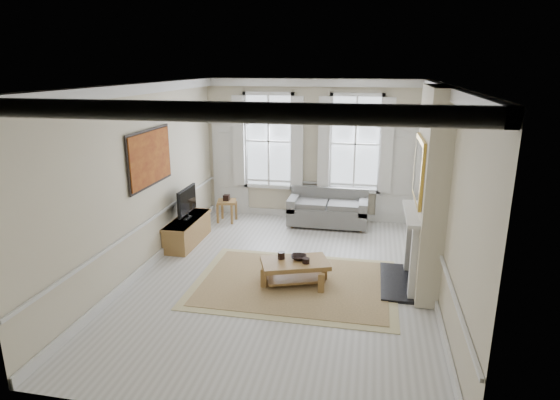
% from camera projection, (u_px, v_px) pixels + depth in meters
% --- Properties ---
extents(floor, '(7.20, 7.20, 0.00)m').
position_uv_depth(floor, '(283.00, 278.00, 8.43)').
color(floor, '#B7B5AD').
rests_on(floor, ground).
extents(ceiling, '(7.20, 7.20, 0.00)m').
position_uv_depth(ceiling, '(283.00, 84.00, 7.48)').
color(ceiling, white).
rests_on(ceiling, back_wall).
extents(back_wall, '(5.20, 0.00, 5.20)m').
position_uv_depth(back_wall, '(311.00, 150.00, 11.34)').
color(back_wall, beige).
rests_on(back_wall, floor).
extents(left_wall, '(0.00, 7.20, 7.20)m').
position_uv_depth(left_wall, '(142.00, 180.00, 8.44)').
color(left_wall, beige).
rests_on(left_wall, floor).
extents(right_wall, '(0.00, 7.20, 7.20)m').
position_uv_depth(right_wall, '(443.00, 195.00, 7.46)').
color(right_wall, beige).
rests_on(right_wall, floor).
extents(window_left, '(1.26, 0.20, 2.20)m').
position_uv_depth(window_left, '(269.00, 141.00, 11.44)').
color(window_left, '#B2BCC6').
rests_on(window_left, back_wall).
extents(window_right, '(1.26, 0.20, 2.20)m').
position_uv_depth(window_right, '(355.00, 144.00, 11.04)').
color(window_right, '#B2BCC6').
rests_on(window_right, back_wall).
extents(door_left, '(0.90, 0.08, 2.30)m').
position_uv_depth(door_left, '(231.00, 169.00, 11.85)').
color(door_left, silver).
rests_on(door_left, floor).
extents(door_right, '(0.90, 0.08, 2.30)m').
position_uv_depth(door_right, '(397.00, 177.00, 11.07)').
color(door_right, silver).
rests_on(door_right, floor).
extents(painting, '(0.05, 1.66, 1.06)m').
position_uv_depth(painting, '(150.00, 158.00, 8.62)').
color(painting, '#B0601E').
rests_on(painting, left_wall).
extents(chimney_breast, '(0.35, 1.70, 3.38)m').
position_uv_depth(chimney_breast, '(430.00, 191.00, 7.68)').
color(chimney_breast, beige).
rests_on(chimney_breast, floor).
extents(hearth, '(0.55, 1.50, 0.05)m').
position_uv_depth(hearth, '(396.00, 282.00, 8.23)').
color(hearth, black).
rests_on(hearth, floor).
extents(fireplace, '(0.21, 1.45, 1.33)m').
position_uv_depth(fireplace, '(411.00, 245.00, 8.00)').
color(fireplace, silver).
rests_on(fireplace, floor).
extents(mirror, '(0.06, 1.26, 1.06)m').
position_uv_depth(mirror, '(418.00, 170.00, 7.63)').
color(mirror, gold).
rests_on(mirror, chimney_breast).
extents(sofa, '(1.85, 0.90, 0.86)m').
position_uv_depth(sofa, '(328.00, 210.00, 11.16)').
color(sofa, slate).
rests_on(sofa, floor).
extents(side_table, '(0.53, 0.53, 0.53)m').
position_uv_depth(side_table, '(227.00, 205.00, 11.36)').
color(side_table, brown).
rests_on(side_table, floor).
extents(rug, '(3.50, 2.60, 0.02)m').
position_uv_depth(rug, '(295.00, 283.00, 8.21)').
color(rug, olive).
rests_on(rug, floor).
extents(coffee_table, '(1.31, 1.02, 0.43)m').
position_uv_depth(coffee_table, '(295.00, 265.00, 8.12)').
color(coffee_table, brown).
rests_on(coffee_table, rug).
extents(ceramic_pot_a, '(0.13, 0.13, 0.13)m').
position_uv_depth(ceramic_pot_a, '(281.00, 255.00, 8.17)').
color(ceramic_pot_a, black).
rests_on(ceramic_pot_a, coffee_table).
extents(ceramic_pot_b, '(0.13, 0.13, 0.09)m').
position_uv_depth(ceramic_pot_b, '(306.00, 261.00, 8.00)').
color(ceramic_pot_b, black).
rests_on(ceramic_pot_b, coffee_table).
extents(bowl, '(0.29, 0.29, 0.07)m').
position_uv_depth(bowl, '(299.00, 257.00, 8.17)').
color(bowl, black).
rests_on(bowl, coffee_table).
extents(tv_stand, '(0.49, 1.53, 0.55)m').
position_uv_depth(tv_stand, '(188.00, 231.00, 10.02)').
color(tv_stand, brown).
rests_on(tv_stand, floor).
extents(tv, '(0.08, 0.90, 0.68)m').
position_uv_depth(tv, '(187.00, 201.00, 9.83)').
color(tv, black).
rests_on(tv, tv_stand).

